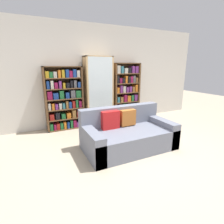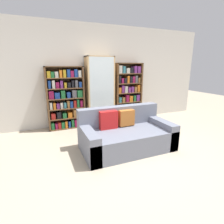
{
  "view_description": "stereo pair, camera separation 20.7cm",
  "coord_description": "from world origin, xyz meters",
  "px_view_note": "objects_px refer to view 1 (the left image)",
  "views": [
    {
      "loc": [
        -1.7,
        -2.36,
        1.61
      ],
      "look_at": [
        0.04,
        1.25,
        0.55
      ],
      "focal_mm": 28.0,
      "sensor_mm": 36.0,
      "label": 1
    },
    {
      "loc": [
        -1.51,
        -2.45,
        1.61
      ],
      "look_at": [
        0.04,
        1.25,
        0.55
      ],
      "focal_mm": 28.0,
      "sensor_mm": 36.0,
      "label": 2
    }
  ],
  "objects_px": {
    "bookshelf_left": "(64,99)",
    "wine_bottle": "(124,119)",
    "couch": "(127,135)",
    "bookshelf_right": "(126,93)",
    "display_cabinet": "(98,92)"
  },
  "relations": [
    {
      "from": "display_cabinet",
      "to": "bookshelf_right",
      "type": "xyz_separation_m",
      "value": [
        0.87,
        0.02,
        -0.1
      ]
    },
    {
      "from": "bookshelf_left",
      "to": "display_cabinet",
      "type": "distance_m",
      "value": 0.94
    },
    {
      "from": "bookshelf_left",
      "to": "wine_bottle",
      "type": "xyz_separation_m",
      "value": [
        1.57,
        -0.36,
        -0.65
      ]
    },
    {
      "from": "bookshelf_right",
      "to": "couch",
      "type": "bearing_deg",
      "value": -118.46
    },
    {
      "from": "bookshelf_left",
      "to": "display_cabinet",
      "type": "relative_size",
      "value": 0.86
    },
    {
      "from": "couch",
      "to": "wine_bottle",
      "type": "distance_m",
      "value": 1.5
    },
    {
      "from": "couch",
      "to": "bookshelf_right",
      "type": "distance_m",
      "value": 1.99
    },
    {
      "from": "wine_bottle",
      "to": "bookshelf_right",
      "type": "bearing_deg",
      "value": 57.0
    },
    {
      "from": "couch",
      "to": "bookshelf_right",
      "type": "height_order",
      "value": "bookshelf_right"
    },
    {
      "from": "bookshelf_right",
      "to": "wine_bottle",
      "type": "xyz_separation_m",
      "value": [
        -0.23,
        -0.36,
        -0.69
      ]
    },
    {
      "from": "couch",
      "to": "bookshelf_right",
      "type": "relative_size",
      "value": 1.04
    },
    {
      "from": "bookshelf_left",
      "to": "wine_bottle",
      "type": "bearing_deg",
      "value": -12.74
    },
    {
      "from": "couch",
      "to": "bookshelf_left",
      "type": "bearing_deg",
      "value": 117.88
    },
    {
      "from": "display_cabinet",
      "to": "bookshelf_right",
      "type": "distance_m",
      "value": 0.88
    },
    {
      "from": "display_cabinet",
      "to": "wine_bottle",
      "type": "height_order",
      "value": "display_cabinet"
    }
  ]
}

